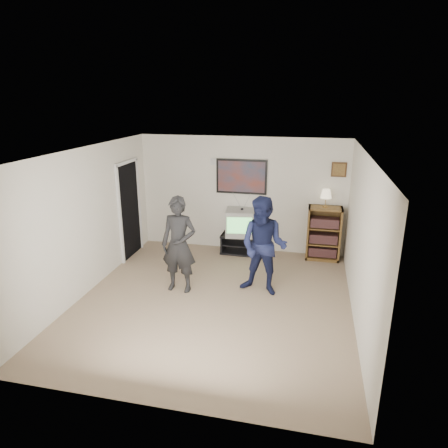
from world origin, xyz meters
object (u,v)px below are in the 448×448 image
at_px(media_stand, 241,244).
at_px(crt_television, 242,222).
at_px(bookshelf, 324,233).
at_px(person_tall, 179,245).
at_px(person_short, 264,246).

height_order(media_stand, crt_television, crt_television).
xyz_separation_m(crt_television, bookshelf, (1.73, 0.05, -0.14)).
distance_m(person_tall, person_short, 1.46).
height_order(media_stand, person_short, person_short).
relative_size(crt_television, person_short, 0.39).
bearing_deg(person_tall, bookshelf, 40.53).
bearing_deg(crt_television, person_tall, -118.61).
bearing_deg(media_stand, person_short, -66.78).
bearing_deg(media_stand, person_tall, -109.32).
bearing_deg(media_stand, bookshelf, 2.83).
distance_m(bookshelf, person_short, 2.10).
bearing_deg(crt_television, person_short, -76.12).
height_order(crt_television, person_short, person_short).
relative_size(media_stand, bookshelf, 0.75).
bearing_deg(bookshelf, person_tall, -141.00).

